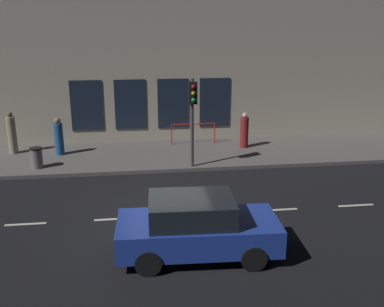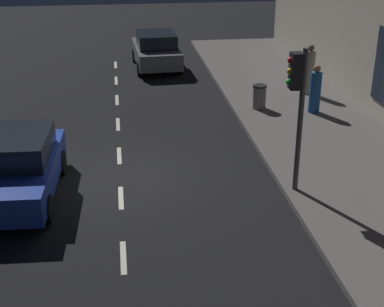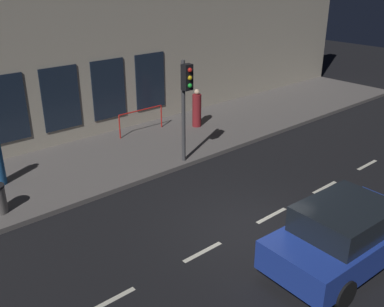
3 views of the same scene
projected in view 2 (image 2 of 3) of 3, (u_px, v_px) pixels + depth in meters
The scene contains 9 objects.
ground_plane at pixel (120, 180), 14.68m from camera, with size 60.00×60.00×0.00m, color black.
sidewalk at pixel (349, 164), 15.42m from camera, with size 4.50×32.00×0.15m.
lane_centre_line at pixel (121, 198), 13.77m from camera, with size 0.12×27.20×0.01m.
traffic_light at pixel (297, 93), 12.90m from camera, with size 0.48×0.32×3.51m.
parked_car_0 at pixel (156, 50), 24.82m from camera, with size 2.06×3.99×1.58m.
parked_car_1 at pixel (17, 167), 13.54m from camera, with size 2.05×4.17×1.58m.
pedestrian_0 at pixel (309, 71), 20.76m from camera, with size 0.48×0.48×1.85m.
pedestrian_1 at pixel (315, 91), 18.88m from camera, with size 0.39×0.39×1.63m.
trash_bin at pixel (259, 97), 19.38m from camera, with size 0.48×0.48×0.83m.
Camera 2 is at (0.09, -13.33, 6.48)m, focal length 52.62 mm.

